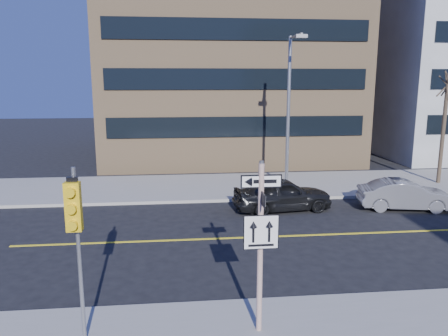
{
  "coord_description": "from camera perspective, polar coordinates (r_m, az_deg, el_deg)",
  "views": [
    {
      "loc": [
        -1.78,
        -11.71,
        5.93
      ],
      "look_at": [
        -0.15,
        4.0,
        2.75
      ],
      "focal_mm": 35.0,
      "sensor_mm": 36.0,
      "label": 1
    }
  ],
  "objects": [
    {
      "name": "parked_car_a",
      "position": [
        20.36,
        7.6,
        -3.39
      ],
      "size": [
        2.33,
        4.69,
        1.54
      ],
      "primitive_type": "imported",
      "rotation": [
        0.0,
        0.0,
        1.69
      ],
      "color": "black",
      "rests_on": "ground"
    },
    {
      "name": "parked_car_b",
      "position": [
        22.0,
        22.56,
        -3.27
      ],
      "size": [
        2.2,
        4.38,
        1.38
      ],
      "primitive_type": "imported",
      "rotation": [
        0.0,
        0.0,
        1.39
      ],
      "color": "slate",
      "rests_on": "ground"
    },
    {
      "name": "street_tree_west",
      "position": [
        27.35,
        27.16,
        9.32
      ],
      "size": [
        1.8,
        1.8,
        6.35
      ],
      "color": "#3B2F23",
      "rests_on": "far_sidewalk"
    },
    {
      "name": "sign_pole",
      "position": [
        10.0,
        4.78,
        -9.11
      ],
      "size": [
        0.92,
        0.92,
        4.06
      ],
      "color": "white",
      "rests_on": "near_sidewalk"
    },
    {
      "name": "ground",
      "position": [
        13.25,
        2.52,
        -15.22
      ],
      "size": [
        120.0,
        120.0,
        0.0
      ],
      "primitive_type": "plane",
      "color": "black",
      "rests_on": "ground"
    },
    {
      "name": "traffic_signal",
      "position": [
        9.76,
        -18.91,
        -6.55
      ],
      "size": [
        0.32,
        0.45,
        4.0
      ],
      "color": "gray",
      "rests_on": "near_sidewalk"
    },
    {
      "name": "building_brick",
      "position": [
        37.03,
        -0.06,
        16.16
      ],
      "size": [
        18.0,
        18.0,
        18.0
      ],
      "primitive_type": "cube",
      "color": "#A2815A",
      "rests_on": "ground"
    },
    {
      "name": "streetlight_a",
      "position": [
        23.23,
        8.58,
        8.38
      ],
      "size": [
        0.55,
        2.25,
        8.0
      ],
      "color": "gray",
      "rests_on": "far_sidewalk"
    }
  ]
}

